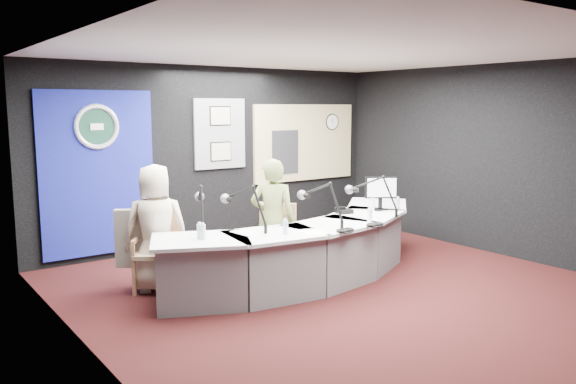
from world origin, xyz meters
TOP-DOWN VIEW (x-y plane):
  - ground at (0.00, 0.00)m, footprint 6.00×6.00m
  - ceiling at (0.00, 0.00)m, footprint 6.00×6.00m
  - wall_back at (0.00, 3.00)m, footprint 6.00×0.02m
  - wall_left at (-3.00, 0.00)m, footprint 0.02×6.00m
  - wall_right at (3.00, 0.00)m, footprint 0.02×6.00m
  - broadcast_desk at (-0.05, 0.55)m, footprint 4.50×1.90m
  - backdrop_panel at (-1.90, 2.97)m, footprint 1.60×0.05m
  - agency_seal at (-1.90, 2.93)m, footprint 0.63×0.07m
  - seal_center at (-1.90, 2.94)m, footprint 0.48×0.01m
  - pinboard at (0.05, 2.97)m, footprint 0.90×0.04m
  - framed_photo_upper at (0.05, 2.94)m, footprint 0.34×0.02m
  - framed_photo_lower at (0.05, 2.94)m, footprint 0.34×0.02m
  - booth_window_frame at (1.75, 2.97)m, footprint 2.12×0.06m
  - booth_glow at (1.75, 2.96)m, footprint 2.00×0.02m
  - equipment_rack at (1.30, 2.94)m, footprint 0.55×0.02m
  - wall_clock at (2.35, 2.94)m, footprint 0.28×0.01m
  - armchair_left at (-1.81, 1.23)m, footprint 0.67×0.67m
  - armchair_right at (-0.47, 0.75)m, footprint 0.82×0.82m
  - draped_jacket at (-1.97, 1.44)m, footprint 0.47×0.37m
  - person_man at (-1.81, 1.23)m, footprint 0.88×0.76m
  - person_woman at (-0.47, 0.75)m, footprint 0.66×0.66m
  - computer_monitor at (1.21, 0.56)m, footprint 0.41×0.29m
  - desk_phone at (0.65, 0.69)m, footprint 0.26×0.23m
  - headphones_near at (0.39, -0.16)m, footprint 0.23×0.23m
  - headphones_far at (-0.12, -0.20)m, footprint 0.22×0.22m
  - paper_stack at (-1.06, 0.45)m, footprint 0.25×0.34m
  - notepad at (-0.42, -0.01)m, footprint 0.32×0.39m
  - boom_mic_a at (-1.39, 0.90)m, footprint 0.38×0.68m
  - boom_mic_b at (-1.00, 0.56)m, footprint 0.30×0.71m
  - boom_mic_c at (-0.10, 0.25)m, footprint 0.25×0.73m
  - boom_mic_d at (0.82, 0.32)m, footprint 0.52×0.59m
  - water_bottles at (-0.09, 0.32)m, footprint 3.13×0.59m

SIDE VIEW (x-z plane):
  - ground at x=0.00m, z-range 0.00..0.00m
  - broadcast_desk at x=-0.05m, z-range 0.00..0.75m
  - armchair_left at x=-1.81m, z-range 0.00..0.85m
  - armchair_right at x=-0.47m, z-range 0.00..1.03m
  - draped_jacket at x=-1.97m, z-range 0.27..0.97m
  - paper_stack at x=-1.06m, z-range 0.75..0.75m
  - notepad at x=-0.42m, z-range 0.75..0.75m
  - person_man at x=-1.81m, z-range 0.00..1.52m
  - headphones_near at x=0.39m, z-range 0.75..0.79m
  - headphones_far at x=-0.12m, z-range 0.75..0.79m
  - person_woman at x=-0.47m, z-range 0.00..1.54m
  - desk_phone at x=0.65m, z-range 0.75..0.80m
  - water_bottles at x=-0.09m, z-range 0.75..0.93m
  - boom_mic_a at x=-1.39m, z-range 0.75..1.35m
  - boom_mic_b at x=-1.00m, z-range 0.75..1.35m
  - boom_mic_c at x=-0.10m, z-range 0.75..1.35m
  - boom_mic_d at x=0.82m, z-range 0.75..1.35m
  - computer_monitor at x=1.21m, z-range 0.91..1.23m
  - backdrop_panel at x=-1.90m, z-range 0.10..2.40m
  - wall_back at x=0.00m, z-range 0.00..2.80m
  - wall_left at x=-3.00m, z-range 0.00..2.80m
  - wall_right at x=3.00m, z-range 0.00..2.80m
  - equipment_rack at x=1.30m, z-range 1.03..1.78m
  - framed_photo_lower at x=0.05m, z-range 1.33..1.60m
  - booth_window_frame at x=1.75m, z-range 0.89..2.21m
  - booth_glow at x=1.75m, z-range 0.95..2.15m
  - pinboard at x=0.05m, z-range 1.20..2.30m
  - agency_seal at x=-1.90m, z-range 1.58..2.21m
  - seal_center at x=-1.90m, z-range 1.66..2.14m
  - wall_clock at x=2.35m, z-range 1.76..2.04m
  - framed_photo_upper at x=0.05m, z-range 1.89..2.17m
  - ceiling at x=0.00m, z-range 2.79..2.81m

